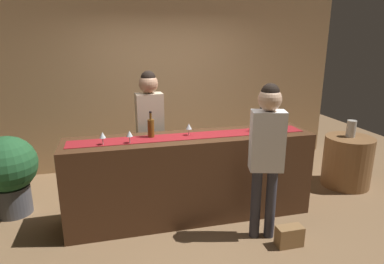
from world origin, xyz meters
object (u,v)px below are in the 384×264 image
at_px(round_side_table, 347,161).
at_px(wine_glass_mid_counter, 189,127).
at_px(wine_glass_near_customer, 129,134).
at_px(wine_bottle_green, 260,122).
at_px(vase_on_side_table, 351,129).
at_px(bartender, 150,122).
at_px(wine_bottle_amber, 151,128).
at_px(wine_glass_far_end, 102,135).
at_px(potted_plant_tall, 9,170).
at_px(customer_sipping, 267,146).
at_px(handbag, 289,236).

bearing_deg(round_side_table, wine_glass_mid_counter, -173.50).
distance_m(wine_glass_near_customer, round_side_table, 3.26).
distance_m(wine_bottle_green, wine_glass_near_customer, 1.56).
bearing_deg(vase_on_side_table, wine_glass_near_customer, -172.03).
height_order(bartender, round_side_table, bartender).
xyz_separation_m(wine_bottle_amber, round_side_table, (2.89, 0.24, -0.77)).
relative_size(wine_bottle_green, wine_glass_mid_counter, 2.10).
distance_m(wine_glass_far_end, potted_plant_tall, 1.44).
height_order(customer_sipping, vase_on_side_table, customer_sipping).
relative_size(wine_glass_far_end, bartender, 0.08).
distance_m(wine_bottle_green, handbag, 1.33).
distance_m(bartender, vase_on_side_table, 2.88).
bearing_deg(wine_glass_near_customer, round_side_table, 7.47).
bearing_deg(handbag, bartender, 131.26).
relative_size(wine_bottle_amber, customer_sipping, 0.18).
height_order(wine_glass_near_customer, wine_glass_mid_counter, same).
distance_m(wine_glass_near_customer, handbag, 2.00).
height_order(potted_plant_tall, handbag, potted_plant_tall).
bearing_deg(round_side_table, bartender, 174.59).
relative_size(vase_on_side_table, handbag, 0.86).
bearing_deg(bartender, wine_glass_near_customer, 62.60).
relative_size(wine_glass_far_end, handbag, 0.51).
xyz_separation_m(wine_bottle_amber, bartender, (0.05, 0.51, -0.06)).
relative_size(customer_sipping, round_side_table, 2.29).
height_order(round_side_table, handbag, round_side_table).
distance_m(wine_bottle_green, wine_glass_far_end, 1.84).
xyz_separation_m(bartender, vase_on_side_table, (2.86, -0.24, -0.21)).
height_order(wine_glass_far_end, round_side_table, wine_glass_far_end).
relative_size(bartender, handbag, 6.17).
xyz_separation_m(wine_bottle_green, wine_bottle_amber, (-1.31, 0.08, 0.00)).
xyz_separation_m(customer_sipping, potted_plant_tall, (-2.77, 1.21, -0.47)).
height_order(wine_glass_mid_counter, customer_sipping, customer_sipping).
xyz_separation_m(wine_bottle_amber, wine_glass_near_customer, (-0.25, -0.17, -0.01)).
xyz_separation_m(wine_bottle_green, wine_glass_mid_counter, (-0.88, 0.04, -0.01)).
xyz_separation_m(wine_bottle_green, bartender, (-1.26, 0.59, -0.06)).
relative_size(round_side_table, potted_plant_tall, 0.74).
relative_size(customer_sipping, potted_plant_tall, 1.70).
bearing_deg(customer_sipping, wine_bottle_amber, 163.83).
relative_size(bartender, round_side_table, 2.34).
bearing_deg(wine_glass_mid_counter, wine_bottle_green, -2.66).
bearing_deg(wine_glass_mid_counter, round_side_table, 6.50).
relative_size(wine_glass_mid_counter, customer_sipping, 0.09).
height_order(wine_bottle_green, wine_glass_near_customer, wine_bottle_green).
distance_m(wine_glass_near_customer, wine_glass_mid_counter, 0.70).
xyz_separation_m(wine_glass_mid_counter, vase_on_side_table, (2.48, 0.31, -0.27)).
relative_size(wine_bottle_amber, wine_glass_far_end, 2.10).
distance_m(wine_bottle_green, wine_glass_mid_counter, 0.88).
bearing_deg(round_side_table, customer_sipping, -152.69).
height_order(wine_bottle_green, customer_sipping, customer_sipping).
bearing_deg(wine_glass_near_customer, customer_sipping, -20.83).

